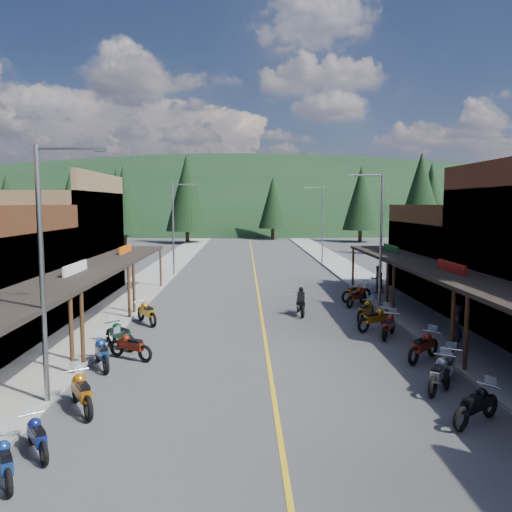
{
  "coord_description": "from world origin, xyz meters",
  "views": [
    {
      "loc": [
        -0.94,
        -21.13,
        6.26
      ],
      "look_at": [
        -0.23,
        9.89,
        3.0
      ],
      "focal_mm": 35.0,
      "sensor_mm": 36.0,
      "label": 1
    }
  ],
  "objects": [
    {
      "name": "pedestrian_east_a",
      "position": [
        7.96,
        -0.82,
        1.1
      ],
      "size": [
        0.6,
        0.78,
        1.91
      ],
      "primitive_type": "imported",
      "rotation": [
        0.0,
        0.0,
        -1.79
      ],
      "color": "#241C2A",
      "rests_on": "sidewalk_east"
    },
    {
      "name": "bike_east_8",
      "position": [
        5.82,
        1.65,
        0.62
      ],
      "size": [
        1.7,
        2.26,
        1.25
      ],
      "primitive_type": null,
      "rotation": [
        0.0,
        0.0,
        -0.51
      ],
      "color": "maroon",
      "rests_on": "ground"
    },
    {
      "name": "bike_east_6",
      "position": [
        6.24,
        -4.29,
        0.62
      ],
      "size": [
        1.65,
        2.27,
        1.25
      ],
      "primitive_type": null,
      "rotation": [
        0.0,
        0.0,
        -0.48
      ],
      "color": "gray",
      "rests_on": "ground"
    },
    {
      "name": "pine_2",
      "position": [
        -10.0,
        58.0,
        7.99
      ],
      "size": [
        6.72,
        6.72,
        14.0
      ],
      "color": "black",
      "rests_on": "ground"
    },
    {
      "name": "pine_1",
      "position": [
        -24.0,
        70.0,
        7.24
      ],
      "size": [
        5.88,
        5.88,
        12.5
      ],
      "color": "black",
      "rests_on": "ground"
    },
    {
      "name": "pine_0",
      "position": [
        -40.0,
        62.0,
        6.48
      ],
      "size": [
        5.04,
        5.04,
        11.0
      ],
      "color": "black",
      "rests_on": "ground"
    },
    {
      "name": "shop_east_3",
      "position": [
        13.75,
        11.3,
        2.53
      ],
      "size": [
        10.9,
        10.2,
        6.2
      ],
      "color": "#4C2D16",
      "rests_on": "ground"
    },
    {
      "name": "ridge_hill",
      "position": [
        0.0,
        135.0,
        0.0
      ],
      "size": [
        310.0,
        140.0,
        60.0
      ],
      "primitive_type": "ellipsoid",
      "color": "black",
      "rests_on": "ground"
    },
    {
      "name": "bike_west_6",
      "position": [
        -6.41,
        -2.46,
        0.64
      ],
      "size": [
        1.65,
        2.33,
        1.27
      ],
      "primitive_type": null,
      "rotation": [
        0.0,
        0.0,
        0.46
      ],
      "color": "navy",
      "rests_on": "ground"
    },
    {
      "name": "sidewalk_west",
      "position": [
        -8.7,
        20.0,
        0.07
      ],
      "size": [
        3.4,
        94.0,
        0.15
      ],
      "primitive_type": "cube",
      "color": "gray",
      "rests_on": "ground"
    },
    {
      "name": "streetlight_3",
      "position": [
        6.95,
        30.0,
        4.46
      ],
      "size": [
        2.16,
        0.18,
        8.0
      ],
      "color": "gray",
      "rests_on": "ground"
    },
    {
      "name": "bike_west_9",
      "position": [
        -6.06,
        4.55,
        0.67
      ],
      "size": [
        1.92,
        2.4,
        1.34
      ],
      "primitive_type": null,
      "rotation": [
        0.0,
        0.0,
        0.57
      ],
      "color": "#AE710C",
      "rests_on": "ground"
    },
    {
      "name": "bike_west_7",
      "position": [
        -5.55,
        -1.44,
        0.61
      ],
      "size": [
        2.21,
        1.7,
        1.23
      ],
      "primitive_type": null,
      "rotation": [
        0.0,
        0.0,
        1.04
      ],
      "color": "maroon",
      "rests_on": "ground"
    },
    {
      "name": "pine_3",
      "position": [
        4.0,
        66.0,
        6.48
      ],
      "size": [
        5.04,
        5.04,
        11.0
      ],
      "color": "black",
      "rests_on": "ground"
    },
    {
      "name": "bike_west_4",
      "position": [
        -6.13,
        -9.11,
        0.53
      ],
      "size": [
        1.57,
        1.88,
        1.06
      ],
      "primitive_type": null,
      "rotation": [
        0.0,
        0.0,
        0.61
      ],
      "color": "navy",
      "rests_on": "ground"
    },
    {
      "name": "bike_east_9",
      "position": [
        5.53,
        2.9,
        0.65
      ],
      "size": [
        2.34,
        1.83,
        1.3
      ],
      "primitive_type": null,
      "rotation": [
        0.0,
        0.0,
        -1.02
      ],
      "color": "#99580A",
      "rests_on": "ground"
    },
    {
      "name": "pedestrian_east_b",
      "position": [
        8.2,
        12.57,
        1.09
      ],
      "size": [
        0.97,
        0.63,
        1.89
      ],
      "primitive_type": "imported",
      "rotation": [
        0.0,
        0.0,
        3.25
      ],
      "color": "brown",
      "rests_on": "sidewalk_east"
    },
    {
      "name": "bike_west_3",
      "position": [
        -6.35,
        -10.33,
        0.54
      ],
      "size": [
        1.51,
        1.93,
        1.07
      ],
      "primitive_type": null,
      "rotation": [
        0.0,
        0.0,
        0.55
      ],
      "color": "navy",
      "rests_on": "ground"
    },
    {
      "name": "rider_on_bike",
      "position": [
        2.2,
        6.42,
        0.66
      ],
      "size": [
        0.8,
        2.2,
        1.66
      ],
      "rotation": [
        0.0,
        0.0,
        0.03
      ],
      "color": "black",
      "rests_on": "ground"
    },
    {
      "name": "streetlight_2",
      "position": [
        6.95,
        8.0,
        4.46
      ],
      "size": [
        2.16,
        0.18,
        8.0
      ],
      "color": "gray",
      "rests_on": "ground"
    },
    {
      "name": "pine_10",
      "position": [
        -18.0,
        50.0,
        6.78
      ],
      "size": [
        5.38,
        5.38,
        11.6
      ],
      "color": "black",
      "rests_on": "ground"
    },
    {
      "name": "bike_west_5",
      "position": [
        -5.88,
        -6.48,
        0.66
      ],
      "size": [
        1.83,
        2.38,
        1.32
      ],
      "primitive_type": null,
      "rotation": [
        0.0,
        0.0,
        0.53
      ],
      "color": "#A9590C",
      "rests_on": "ground"
    },
    {
      "name": "bike_east_10",
      "position": [
        5.56,
        5.07,
        0.62
      ],
      "size": [
        1.82,
        2.18,
        1.23
      ],
      "primitive_type": null,
      "rotation": [
        0.0,
        0.0,
        -0.61
      ],
      "color": "#AD6B0C",
      "rests_on": "ground"
    },
    {
      "name": "bike_east_7",
      "position": [
        6.2,
        -1.87,
        0.65
      ],
      "size": [
        2.17,
        2.12,
        1.3
      ],
      "primitive_type": null,
      "rotation": [
        0.0,
        0.0,
        -0.81
      ],
      "color": "maroon",
      "rests_on": "ground"
    },
    {
      "name": "bike_west_8",
      "position": [
        -6.36,
        0.17,
        0.65
      ],
      "size": [
        2.11,
        2.15,
        1.29
      ],
      "primitive_type": null,
      "rotation": [
        0.0,
        0.0,
        0.77
      ],
      "color": "#0A3623",
      "rests_on": "ground"
    },
    {
      "name": "pine_5",
      "position": [
        34.0,
        72.0,
        7.99
      ],
      "size": [
        6.72,
        6.72,
        14.0
      ],
      "color": "black",
      "rests_on": "ground"
    },
    {
      "name": "bike_east_11",
      "position": [
        5.93,
        8.83,
        0.65
      ],
      "size": [
        2.08,
        2.23,
        1.31
      ],
      "primitive_type": null,
      "rotation": [
        0.0,
        0.0,
        -0.72
      ],
      "color": "maroon",
      "rests_on": "ground"
    },
    {
      "name": "pine_11",
      "position": [
        20.0,
        38.0,
        7.19
      ],
      "size": [
        5.82,
        5.82,
        12.4
      ],
      "color": "black",
      "rests_on": "ground"
    },
    {
      "name": "bike_east_12",
      "position": [
        6.23,
        10.26,
        0.67
      ],
      "size": [
        2.42,
        1.85,
        1.34
      ],
      "primitive_type": null,
      "rotation": [
        0.0,
        0.0,
        -1.05
      ],
      "color": "#B3520C",
      "rests_on": "ground"
    },
    {
      "name": "bike_east_4",
      "position": [
        5.64,
        -7.64,
        0.61
      ],
      "size": [
        2.16,
        1.82,
        1.22
      ],
      "primitive_type": null,
      "rotation": [
        0.0,
        0.0,
        -0.96
      ],
      "color": "black",
      "rests_on": "ground"
    },
    {
      "name": "centerline",
      "position": [
        0.0,
        20.0,
        0.01
      ],
      "size": [
        0.15,
        90.0,
        0.01
      ],
      "primitive_type": "cube",
      "color": "gold",
      "rests_on": "ground"
    },
    {
      "name": "sidewalk_east",
      "position": [
        8.7,
        20.0,
        0.07
      ],
      "size": [
        3.4,
        94.0,
        0.15
      ],
      "primitive_type": "cube",
      "color": "gray",
      "rests_on": "ground"
    },
    {
      "name": "pine_4",
      "position": [
        18.0,
        60.0,
        7.24
      ],
      "size": [
        5.88,
        5.88,
        12.5
      ],
      "color": "black",
      "rests_on": "ground"
    },
    {
      "name": "ground",
      "position": [
        0.0,
        0.0,
        0.0
      ],
      "size": [
        220.0,
        220.0,
        0.0
      ],
      "primitive_type": "plane",
      "color": "#38383A",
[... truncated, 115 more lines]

